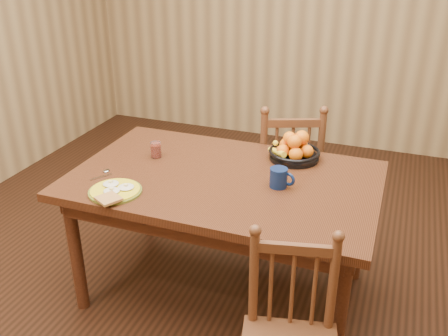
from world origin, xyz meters
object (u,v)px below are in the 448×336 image
(dining_table, at_px, (224,191))
(breakfast_plate, at_px, (115,191))
(coffee_mug, at_px, (279,178))
(fruit_bowl, at_px, (294,150))
(chair_far, at_px, (287,174))

(dining_table, bearing_deg, breakfast_plate, -140.91)
(coffee_mug, relative_size, fruit_bowl, 0.46)
(dining_table, xyz_separation_m, fruit_bowl, (0.29, 0.35, 0.14))
(coffee_mug, bearing_deg, dining_table, 177.99)
(dining_table, distance_m, chair_far, 0.77)
(dining_table, height_order, chair_far, chair_far)
(dining_table, bearing_deg, chair_far, 76.45)
(breakfast_plate, xyz_separation_m, fruit_bowl, (0.73, 0.71, 0.04))
(dining_table, xyz_separation_m, chair_far, (0.17, 0.73, -0.20))
(chair_far, bearing_deg, dining_table, 54.71)
(breakfast_plate, relative_size, coffee_mug, 2.29)
(dining_table, height_order, breakfast_plate, breakfast_plate)
(breakfast_plate, height_order, coffee_mug, coffee_mug)
(chair_far, distance_m, breakfast_plate, 1.28)
(chair_far, distance_m, coffee_mug, 0.82)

